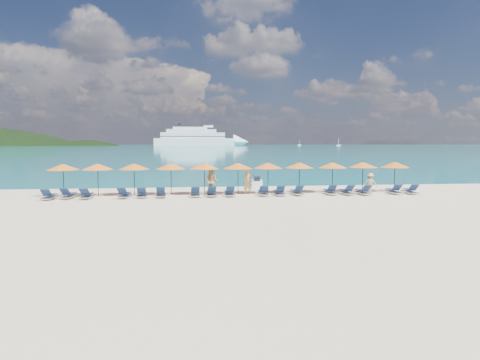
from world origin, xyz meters
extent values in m
plane|color=beige|center=(0.00, 0.00, 0.00)|extent=(1400.00, 1400.00, 0.00)
cube|color=#1FA9B2|center=(0.00, 660.00, 0.01)|extent=(1600.00, 1300.00, 0.01)
ellipsoid|color=black|center=(-150.00, 560.00, -35.00)|extent=(162.00, 126.00, 85.50)
cube|color=white|center=(-0.80, 576.73, 5.32)|extent=(117.89, 26.15, 10.65)
cone|color=white|center=(69.41, 579.66, 5.32)|extent=(24.37, 24.37, 23.42)
cube|color=white|center=(-2.92, 576.64, 14.90)|extent=(94.36, 21.98, 8.52)
cube|color=white|center=(-5.05, 576.56, 21.29)|extent=(73.21, 18.98, 5.32)
cube|color=white|center=(-7.18, 576.47, 25.55)|extent=(49.67, 14.81, 3.73)
cube|color=black|center=(-2.92, 576.64, 13.31)|extent=(95.53, 22.24, 0.96)
cube|color=black|center=(-2.92, 576.64, 17.03)|extent=(93.18, 21.72, 0.96)
cylinder|color=black|center=(-21.86, 575.86, 29.81)|extent=(4.68, 4.68, 5.86)
cube|color=white|center=(188.96, 491.17, 0.76)|extent=(5.67, 1.89, 1.51)
cylinder|color=white|center=(188.96, 491.17, 5.67)|extent=(0.34, 0.34, 9.46)
cube|color=white|center=(157.89, 573.24, 0.70)|extent=(5.22, 1.74, 1.39)
cylinder|color=white|center=(157.89, 573.24, 5.22)|extent=(0.31, 0.31, 8.70)
cube|color=white|center=(2.14, 9.34, 0.29)|extent=(1.22, 2.45, 0.54)
cube|color=black|center=(2.11, 9.15, 0.68)|extent=(0.63, 1.04, 0.34)
cylinder|color=black|center=(2.22, 9.92, 0.83)|extent=(0.54, 0.14, 0.06)
imported|color=tan|center=(0.79, 5.03, 0.90)|extent=(0.67, 0.45, 1.79)
imported|color=tan|center=(-1.77, 4.70, 0.95)|extent=(1.05, 0.81, 1.90)
imported|color=tan|center=(9.63, 4.52, 0.73)|extent=(1.03, 0.75, 1.46)
cylinder|color=black|center=(-11.67, 5.03, 1.10)|extent=(0.05, 0.05, 2.20)
cone|color=orange|center=(-11.67, 5.03, 2.02)|extent=(2.10, 2.10, 0.42)
sphere|color=black|center=(-11.67, 5.03, 2.24)|extent=(0.08, 0.08, 0.08)
cylinder|color=black|center=(-9.45, 5.10, 1.10)|extent=(0.05, 0.05, 2.20)
cone|color=orange|center=(-9.45, 5.10, 2.02)|extent=(2.10, 2.10, 0.42)
sphere|color=black|center=(-9.45, 5.10, 2.24)|extent=(0.08, 0.08, 0.08)
cylinder|color=black|center=(-7.05, 5.13, 1.10)|extent=(0.05, 0.05, 2.20)
cone|color=orange|center=(-7.05, 5.13, 2.02)|extent=(2.10, 2.10, 0.42)
sphere|color=black|center=(-7.05, 5.13, 2.24)|extent=(0.08, 0.08, 0.08)
cylinder|color=black|center=(-4.56, 5.12, 1.10)|extent=(0.05, 0.05, 2.20)
cone|color=orange|center=(-4.56, 5.12, 2.02)|extent=(2.10, 2.10, 0.42)
sphere|color=black|center=(-4.56, 5.12, 2.24)|extent=(0.08, 0.08, 0.08)
cylinder|color=black|center=(-2.25, 5.12, 1.10)|extent=(0.05, 0.05, 2.20)
cone|color=orange|center=(-2.25, 5.12, 2.02)|extent=(2.10, 2.10, 0.42)
sphere|color=black|center=(-2.25, 5.12, 2.24)|extent=(0.08, 0.08, 0.08)
cylinder|color=black|center=(0.10, 5.09, 1.10)|extent=(0.05, 0.05, 2.20)
cone|color=orange|center=(0.10, 5.09, 2.02)|extent=(2.10, 2.10, 0.42)
sphere|color=black|center=(0.10, 5.09, 2.24)|extent=(0.08, 0.08, 0.08)
cylinder|color=black|center=(2.26, 5.12, 1.10)|extent=(0.05, 0.05, 2.20)
cone|color=orange|center=(2.26, 5.12, 2.02)|extent=(2.10, 2.10, 0.42)
sphere|color=black|center=(2.26, 5.12, 2.24)|extent=(0.08, 0.08, 0.08)
cylinder|color=black|center=(4.57, 5.23, 1.10)|extent=(0.05, 0.05, 2.20)
cone|color=orange|center=(4.57, 5.23, 2.02)|extent=(2.10, 2.10, 0.42)
sphere|color=black|center=(4.57, 5.23, 2.24)|extent=(0.08, 0.08, 0.08)
cylinder|color=black|center=(7.01, 5.13, 1.10)|extent=(0.05, 0.05, 2.20)
cone|color=orange|center=(7.01, 5.13, 2.02)|extent=(2.10, 2.10, 0.42)
sphere|color=black|center=(7.01, 5.13, 2.24)|extent=(0.08, 0.08, 0.08)
cylinder|color=black|center=(9.38, 5.30, 1.10)|extent=(0.05, 0.05, 2.20)
cone|color=orange|center=(9.38, 5.30, 2.02)|extent=(2.10, 2.10, 0.42)
sphere|color=black|center=(9.38, 5.30, 2.24)|extent=(0.08, 0.08, 0.08)
cylinder|color=black|center=(11.75, 5.08, 1.10)|extent=(0.05, 0.05, 2.20)
cone|color=orange|center=(11.75, 5.08, 2.02)|extent=(2.10, 2.10, 0.42)
sphere|color=black|center=(11.75, 5.08, 2.24)|extent=(0.08, 0.08, 0.08)
cube|color=silver|center=(-12.19, 3.76, 0.14)|extent=(0.62, 1.70, 0.06)
cube|color=#132647|center=(-12.19, 4.01, 0.30)|extent=(0.55, 1.10, 0.04)
cube|color=#132647|center=(-12.19, 3.21, 0.55)|extent=(0.55, 0.54, 0.43)
cube|color=silver|center=(-11.11, 4.13, 0.14)|extent=(0.77, 1.75, 0.06)
cube|color=#132647|center=(-11.09, 4.38, 0.30)|extent=(0.65, 1.15, 0.04)
cube|color=#132647|center=(-11.16, 3.58, 0.55)|extent=(0.60, 0.58, 0.43)
cube|color=silver|center=(-9.91, 3.91, 0.14)|extent=(0.63, 1.70, 0.06)
cube|color=#132647|center=(-9.91, 4.16, 0.30)|extent=(0.55, 1.10, 0.04)
cube|color=#132647|center=(-9.92, 3.36, 0.55)|extent=(0.55, 0.54, 0.43)
cube|color=silver|center=(-7.54, 4.00, 0.14)|extent=(0.79, 1.75, 0.06)
cube|color=#132647|center=(-7.52, 4.25, 0.30)|extent=(0.66, 1.15, 0.04)
cube|color=#132647|center=(-7.60, 3.45, 0.55)|extent=(0.60, 0.59, 0.43)
cube|color=silver|center=(-6.44, 4.06, 0.14)|extent=(0.79, 1.75, 0.06)
cube|color=#132647|center=(-6.46, 4.31, 0.30)|extent=(0.66, 1.15, 0.04)
cube|color=#132647|center=(-6.38, 3.51, 0.55)|extent=(0.60, 0.59, 0.43)
cube|color=silver|center=(-5.20, 4.13, 0.14)|extent=(0.73, 1.74, 0.06)
cube|color=#132647|center=(-5.21, 4.38, 0.30)|extent=(0.62, 1.13, 0.04)
cube|color=#132647|center=(-5.16, 3.58, 0.55)|extent=(0.58, 0.57, 0.43)
cube|color=silver|center=(-2.92, 4.02, 0.14)|extent=(0.67, 1.72, 0.06)
cube|color=#132647|center=(-2.93, 4.27, 0.30)|extent=(0.58, 1.12, 0.04)
cube|color=#132647|center=(-2.90, 3.47, 0.55)|extent=(0.57, 0.55, 0.43)
cube|color=silver|center=(-1.84, 4.06, 0.14)|extent=(0.70, 1.73, 0.06)
cube|color=#132647|center=(-1.85, 4.31, 0.30)|extent=(0.60, 1.13, 0.04)
cube|color=#132647|center=(-1.81, 3.52, 0.55)|extent=(0.58, 0.56, 0.43)
cube|color=silver|center=(-0.61, 4.04, 0.14)|extent=(0.67, 1.72, 0.06)
cube|color=#132647|center=(-0.62, 4.29, 0.30)|extent=(0.58, 1.12, 0.04)
cube|color=#132647|center=(-0.60, 3.49, 0.55)|extent=(0.57, 0.55, 0.43)
cube|color=silver|center=(1.71, 4.12, 0.14)|extent=(0.72, 1.74, 0.06)
cube|color=#132647|center=(1.73, 4.37, 0.30)|extent=(0.62, 1.13, 0.04)
cube|color=#132647|center=(1.68, 3.57, 0.55)|extent=(0.58, 0.57, 0.43)
cube|color=silver|center=(2.83, 4.02, 0.14)|extent=(0.69, 1.72, 0.06)
cube|color=#132647|center=(2.84, 4.27, 0.30)|extent=(0.59, 1.12, 0.04)
cube|color=#132647|center=(2.81, 3.47, 0.55)|extent=(0.57, 0.56, 0.43)
cube|color=silver|center=(4.11, 4.15, 0.14)|extent=(0.69, 1.73, 0.06)
cube|color=#132647|center=(4.10, 4.40, 0.30)|extent=(0.60, 1.12, 0.04)
cube|color=#132647|center=(4.14, 3.60, 0.55)|extent=(0.57, 0.56, 0.43)
cube|color=silver|center=(6.47, 4.11, 0.14)|extent=(0.68, 1.72, 0.06)
cube|color=#132647|center=(6.48, 4.36, 0.30)|extent=(0.59, 1.12, 0.04)
cube|color=#132647|center=(6.45, 3.56, 0.55)|extent=(0.57, 0.56, 0.43)
cube|color=silver|center=(7.60, 3.89, 0.14)|extent=(0.67, 1.72, 0.06)
cube|color=#132647|center=(7.60, 4.14, 0.30)|extent=(0.58, 1.12, 0.04)
cube|color=#132647|center=(7.62, 3.34, 0.55)|extent=(0.57, 0.55, 0.43)
cube|color=silver|center=(8.74, 3.76, 0.14)|extent=(0.71, 1.73, 0.06)
cube|color=#132647|center=(8.73, 4.01, 0.30)|extent=(0.61, 1.13, 0.04)
cube|color=#132647|center=(8.77, 3.21, 0.55)|extent=(0.58, 0.56, 0.43)
cube|color=silver|center=(11.13, 3.97, 0.14)|extent=(0.70, 1.73, 0.06)
cube|color=#132647|center=(11.14, 4.22, 0.30)|extent=(0.60, 1.12, 0.04)
cube|color=#132647|center=(11.10, 3.42, 0.55)|extent=(0.57, 0.56, 0.43)
cube|color=silver|center=(12.28, 3.79, 0.14)|extent=(0.79, 1.75, 0.06)
cube|color=#132647|center=(12.30, 4.04, 0.30)|extent=(0.66, 1.15, 0.04)
cube|color=#132647|center=(12.22, 3.25, 0.55)|extent=(0.60, 0.59, 0.43)
camera|label=1|loc=(-3.04, -22.85, 3.60)|focal=30.00mm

